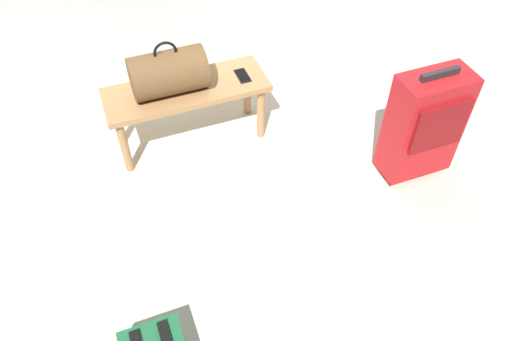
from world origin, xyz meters
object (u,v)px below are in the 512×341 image
duffel_bag_brown (168,73)px  cell_phone (242,76)px  bench (187,96)px  suitcase_upright_red (424,124)px

duffel_bag_brown → cell_phone: duffel_bag_brown is taller
bench → duffel_bag_brown: size_ratio=2.27×
bench → cell_phone: bearing=-2.7°
duffel_bag_brown → suitcase_upright_red: (1.28, -0.77, -0.17)m
bench → suitcase_upright_red: 1.42m
cell_phone → suitcase_upright_red: size_ratio=0.19×
duffel_bag_brown → cell_phone: (0.45, -0.02, -0.13)m
bench → suitcase_upright_red: (1.19, -0.77, 0.03)m
suitcase_upright_red → cell_phone: bearing=137.9°
cell_phone → suitcase_upright_red: suitcase_upright_red is taller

